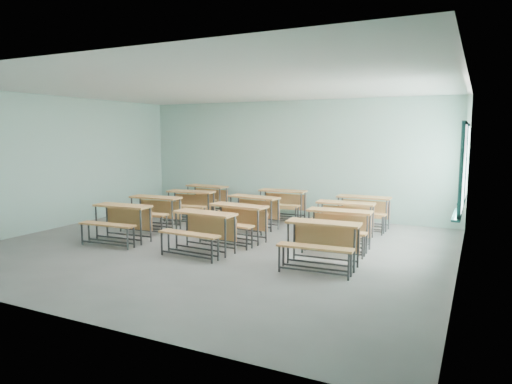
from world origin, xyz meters
TOP-DOWN VIEW (x-y plane):
  - room at (0.08, 0.03)m, footprint 9.04×8.04m
  - desk_unit_r0c0 at (-2.04, -0.61)m, footprint 1.31×0.93m
  - desk_unit_r0c1 at (0.01, -0.60)m, footprint 1.31×0.92m
  - desk_unit_r0c2 at (2.38, -0.53)m, footprint 1.30×0.91m
  - desk_unit_r1c0 at (-2.24, 0.74)m, footprint 1.31×0.92m
  - desk_unit_r1c1 at (0.16, 0.49)m, footprint 1.32×0.95m
  - desk_unit_r1c2 at (2.29, 0.79)m, footprint 1.30×0.90m
  - desk_unit_r2c0 at (-2.09, 2.04)m, footprint 1.36×1.00m
  - desk_unit_r2c1 at (-0.14, 1.84)m, footprint 1.34×0.98m
  - desk_unit_r2c2 at (2.12, 1.88)m, footprint 1.30×0.90m
  - desk_unit_r3c0 at (-2.40, 3.29)m, footprint 1.33×0.95m
  - desk_unit_r3c1 at (0.01, 3.29)m, footprint 1.29×0.90m
  - desk_unit_r3c2 at (2.26, 2.99)m, footprint 1.27×0.86m

SIDE VIEW (x-z plane):
  - desk_unit_r0c0 at x=-2.04m, z-range 0.14..0.92m
  - desk_unit_r0c1 at x=0.01m, z-range 0.14..0.92m
  - desk_unit_r0c2 at x=2.38m, z-range 0.14..0.92m
  - desk_unit_r1c0 at x=-2.24m, z-range 0.14..0.92m
  - desk_unit_r1c1 at x=0.16m, z-range 0.14..0.92m
  - desk_unit_r1c2 at x=2.29m, z-range 0.14..0.92m
  - desk_unit_r2c0 at x=-2.09m, z-range 0.14..0.92m
  - desk_unit_r2c1 at x=-0.14m, z-range 0.14..0.92m
  - desk_unit_r2c2 at x=2.12m, z-range 0.14..0.92m
  - desk_unit_r3c0 at x=-2.40m, z-range 0.14..0.92m
  - desk_unit_r3c1 at x=0.01m, z-range 0.14..0.92m
  - desk_unit_r3c2 at x=2.26m, z-range 0.14..0.92m
  - room at x=0.08m, z-range -0.02..3.22m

